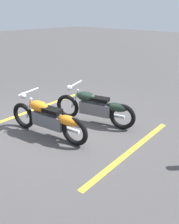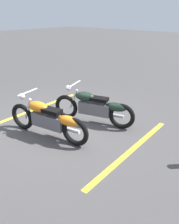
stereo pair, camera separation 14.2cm
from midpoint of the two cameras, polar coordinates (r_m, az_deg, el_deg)
The scene contains 5 objects.
ground_plane at distance 5.95m, azimuth -7.81°, elevation -3.20°, with size 60.00×60.00×0.00m, color #474444.
motorcycle_bright_foreground at distance 5.23m, azimuth -11.13°, elevation -1.82°, with size 2.21×0.74×1.04m.
motorcycle_dark_foreground at distance 5.78m, azimuth 0.65°, elevation 1.25°, with size 2.16×0.87×1.04m.
parking_stripe_near at distance 7.08m, azimuth -13.70°, elevation 0.93°, with size 3.20×0.12×0.01m, color yellow.
parking_stripe_mid at distance 4.96m, azimuth 9.91°, elevation -9.42°, with size 3.20×0.12×0.01m, color yellow.
Camera 2 is at (3.98, -3.48, 2.72)m, focal length 36.01 mm.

